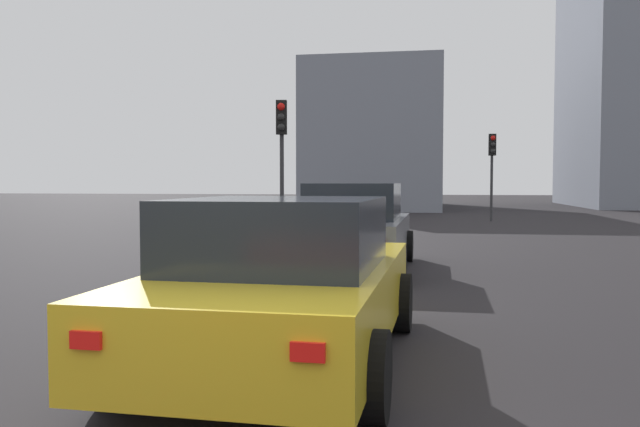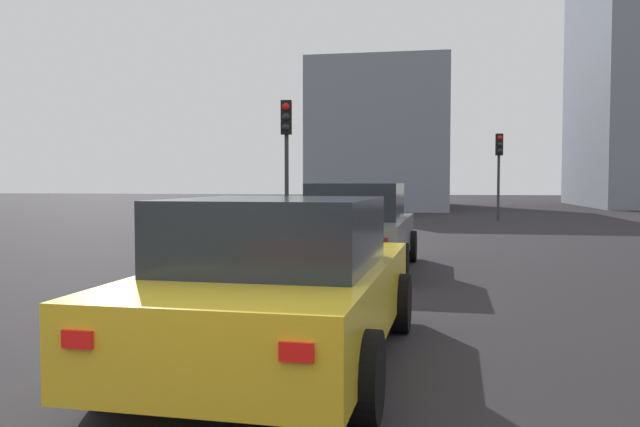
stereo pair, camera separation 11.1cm
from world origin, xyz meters
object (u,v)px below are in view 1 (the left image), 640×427
at_px(car_grey_lead, 355,228).
at_px(traffic_light_near_left, 282,140).
at_px(car_yellow_second, 285,283).
at_px(traffic_light_near_right, 492,158).

xyz_separation_m(car_grey_lead, traffic_light_near_left, (4.75, 2.52, 1.97)).
height_order(car_yellow_second, traffic_light_near_right, traffic_light_near_right).
relative_size(car_grey_lead, traffic_light_near_left, 1.14).
distance_m(car_yellow_second, traffic_light_near_left, 11.47).
bearing_deg(traffic_light_near_left, car_yellow_second, 5.74).
relative_size(car_yellow_second, traffic_light_near_right, 1.21).
relative_size(car_yellow_second, traffic_light_near_left, 1.16).
relative_size(car_grey_lead, traffic_light_near_right, 1.20).
xyz_separation_m(car_yellow_second, traffic_light_near_right, (21.83, -3.83, 1.90)).
xyz_separation_m(car_grey_lead, traffic_light_near_right, (15.60, -3.92, 1.86)).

